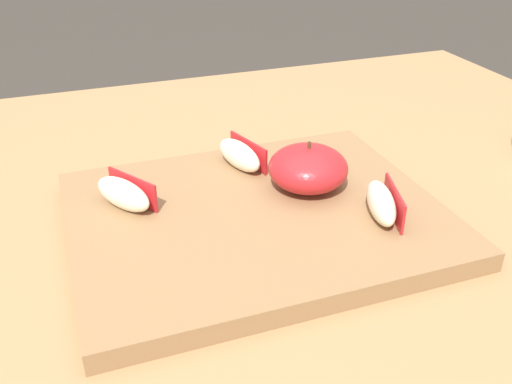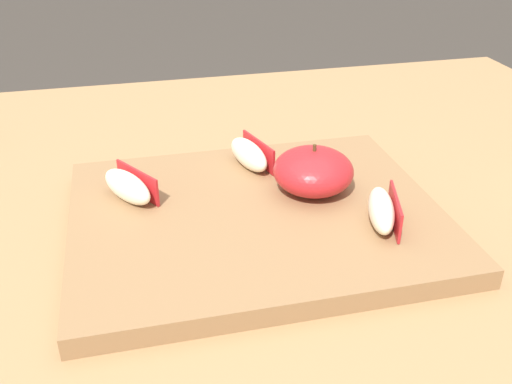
{
  "view_description": "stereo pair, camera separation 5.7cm",
  "coord_description": "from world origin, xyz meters",
  "px_view_note": "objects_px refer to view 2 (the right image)",
  "views": [
    {
      "loc": [
        -0.16,
        -0.54,
        1.04
      ],
      "look_at": [
        0.01,
        -0.07,
        0.76
      ],
      "focal_mm": 40.38,
      "sensor_mm": 36.0,
      "label": 1
    },
    {
      "loc": [
        -0.1,
        -0.55,
        1.04
      ],
      "look_at": [
        0.01,
        -0.07,
        0.76
      ],
      "focal_mm": 40.38,
      "sensor_mm": 36.0,
      "label": 2
    }
  ],
  "objects_px": {
    "apple_half_skin_up": "(313,171)",
    "apple_wedge_middle": "(250,154)",
    "cutting_board": "(256,218)",
    "apple_wedge_front": "(128,186)",
    "apple_wedge_right": "(382,210)"
  },
  "relations": [
    {
      "from": "cutting_board",
      "to": "apple_half_skin_up",
      "type": "distance_m",
      "value": 0.08
    },
    {
      "from": "apple_wedge_front",
      "to": "apple_wedge_right",
      "type": "bearing_deg",
      "value": -23.93
    },
    {
      "from": "apple_wedge_front",
      "to": "apple_wedge_middle",
      "type": "bearing_deg",
      "value": 18.17
    },
    {
      "from": "apple_half_skin_up",
      "to": "apple_wedge_middle",
      "type": "relative_size",
      "value": 1.12
    },
    {
      "from": "apple_half_skin_up",
      "to": "apple_wedge_front",
      "type": "distance_m",
      "value": 0.19
    },
    {
      "from": "cutting_board",
      "to": "apple_wedge_front",
      "type": "distance_m",
      "value": 0.13
    },
    {
      "from": "apple_wedge_front",
      "to": "cutting_board",
      "type": "bearing_deg",
      "value": -21.63
    },
    {
      "from": "cutting_board",
      "to": "apple_wedge_middle",
      "type": "distance_m",
      "value": 0.1
    },
    {
      "from": "apple_half_skin_up",
      "to": "apple_wedge_right",
      "type": "xyz_separation_m",
      "value": [
        0.04,
        -0.08,
        -0.01
      ]
    },
    {
      "from": "apple_wedge_middle",
      "to": "cutting_board",
      "type": "bearing_deg",
      "value": -98.86
    },
    {
      "from": "apple_half_skin_up",
      "to": "apple_wedge_middle",
      "type": "distance_m",
      "value": 0.09
    },
    {
      "from": "apple_half_skin_up",
      "to": "apple_wedge_middle",
      "type": "bearing_deg",
      "value": 127.19
    },
    {
      "from": "apple_wedge_right",
      "to": "apple_wedge_middle",
      "type": "distance_m",
      "value": 0.18
    },
    {
      "from": "apple_wedge_right",
      "to": "apple_wedge_front",
      "type": "bearing_deg",
      "value": 156.07
    },
    {
      "from": "apple_wedge_right",
      "to": "apple_half_skin_up",
      "type": "bearing_deg",
      "value": 118.61
    }
  ]
}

